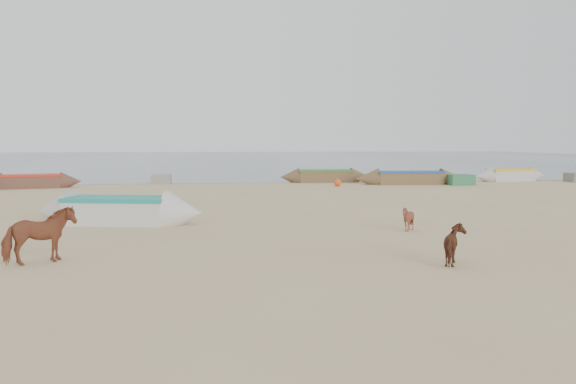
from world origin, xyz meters
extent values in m
plane|color=tan|center=(0.00, 0.00, 0.00)|extent=(140.00, 140.00, 0.00)
plane|color=slate|center=(0.00, 82.00, 0.01)|extent=(160.00, 160.00, 0.00)
imported|color=brown|center=(-6.20, -1.66, 0.62)|extent=(1.61, 1.30, 1.24)
imported|color=brown|center=(3.29, 1.61, 0.38)|extent=(0.79, 0.73, 0.75)
imported|color=#572E1C|center=(2.76, -2.94, 0.43)|extent=(0.76, 0.88, 0.87)
sphere|color=#DF4C15|center=(4.93, 18.59, 0.22)|extent=(0.44, 0.44, 0.44)
cube|color=gray|center=(-5.78, 22.36, 0.28)|extent=(1.20, 1.10, 0.56)
cube|color=#33714B|center=(12.73, 18.73, 0.32)|extent=(1.50, 1.20, 0.64)
camera|label=1|loc=(-2.42, -14.31, 2.64)|focal=35.00mm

